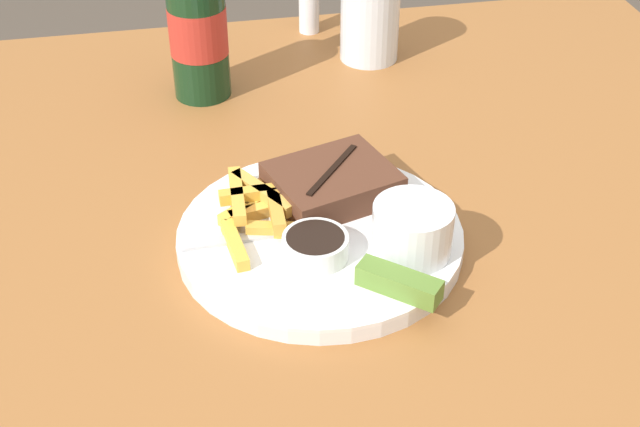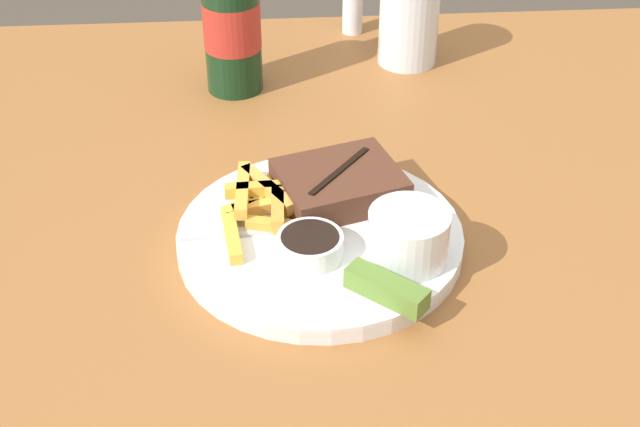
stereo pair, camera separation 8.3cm
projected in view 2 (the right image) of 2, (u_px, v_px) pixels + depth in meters
dining_table at (320, 311)px, 0.90m from camera, size 1.12×1.06×0.74m
dinner_plate at (320, 238)px, 0.84m from camera, size 0.27×0.27×0.02m
steak_portion at (339, 184)px, 0.88m from camera, size 0.14×0.12×0.03m
fries_pile at (264, 202)px, 0.86m from camera, size 0.09×0.15×0.02m
coleslaw_cup at (408, 234)px, 0.79m from camera, size 0.07×0.07×0.05m
dipping_sauce_cup at (310, 245)px, 0.80m from camera, size 0.06×0.06×0.02m
pickle_spear at (386, 289)px, 0.76m from camera, size 0.07×0.07×0.02m
fork_utensil at (245, 235)px, 0.83m from camera, size 0.13×0.02×0.00m
knife_utensil at (319, 210)px, 0.86m from camera, size 0.04×0.17×0.01m
beer_bottle at (232, 22)px, 1.06m from camera, size 0.07×0.07×0.25m
drinking_glass at (409, 18)px, 1.13m from camera, size 0.08×0.08×0.12m
salt_shaker at (353, 9)px, 1.22m from camera, size 0.03×0.03×0.07m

